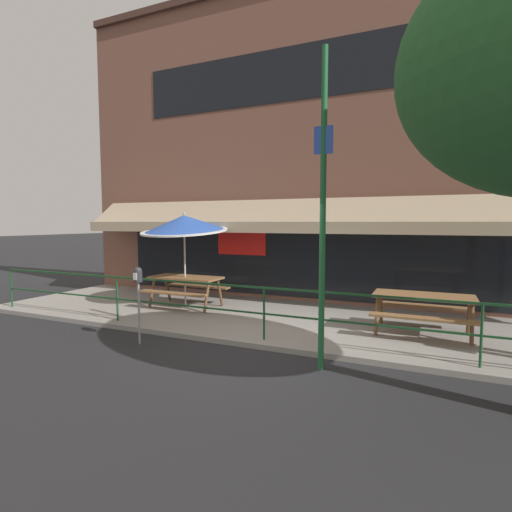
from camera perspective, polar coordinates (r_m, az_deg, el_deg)
ground_plane at (r=7.19m, az=0.19°, el=-13.22°), size 120.00×120.00×0.00m
patio_deck at (r=8.97m, az=5.42°, el=-9.23°), size 15.00×4.00×0.10m
restaurant_building at (r=11.03m, az=9.44°, el=15.65°), size 15.00×1.60×8.69m
patio_railing at (r=7.25m, az=1.15°, el=-6.53°), size 13.84×0.04×0.97m
picnic_table_left at (r=10.21m, az=-10.01°, el=-3.81°), size 1.80×1.42×0.76m
picnic_table_centre at (r=8.23m, az=22.77°, el=-6.21°), size 1.80×1.42×0.76m
patio_umbrella_left at (r=10.07m, az=-10.21°, el=4.49°), size 2.14×2.14×2.40m
parking_meter_near at (r=7.55m, az=-16.48°, el=-3.59°), size 0.15×0.16×1.42m
street_sign_pole at (r=6.00m, az=9.53°, el=6.70°), size 0.28×0.09×4.75m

